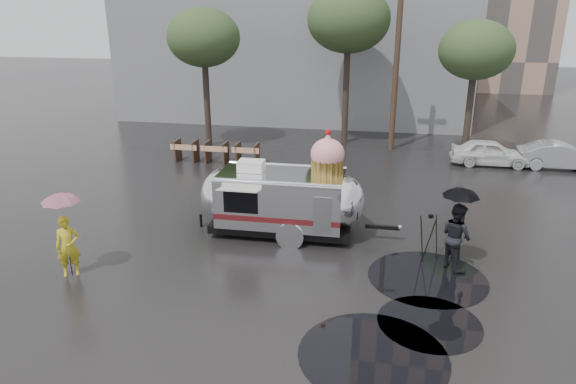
% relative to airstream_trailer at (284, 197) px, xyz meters
% --- Properties ---
extents(ground, '(120.00, 120.00, 0.00)m').
position_rel_airstream_trailer_xyz_m(ground, '(0.80, -2.58, -1.24)').
color(ground, black).
rests_on(ground, ground).
extents(puddles, '(4.47, 6.77, 0.01)m').
position_rel_airstream_trailer_xyz_m(puddles, '(3.83, -4.03, -1.23)').
color(puddles, black).
rests_on(puddles, ground).
extents(grey_building, '(22.00, 12.00, 13.00)m').
position_rel_airstream_trailer_xyz_m(grey_building, '(-3.20, 21.42, 5.26)').
color(grey_building, slate).
rests_on(grey_building, ground).
extents(utility_pole, '(1.60, 0.28, 9.00)m').
position_rel_airstream_trailer_xyz_m(utility_pole, '(3.30, 11.42, 3.38)').
color(utility_pole, '#473323').
rests_on(utility_pole, ground).
extents(tree_left, '(3.64, 3.64, 6.95)m').
position_rel_airstream_trailer_xyz_m(tree_left, '(-6.20, 10.42, 4.25)').
color(tree_left, '#382D26').
rests_on(tree_left, ground).
extents(tree_mid, '(4.20, 4.20, 8.03)m').
position_rel_airstream_trailer_xyz_m(tree_mid, '(0.80, 12.42, 5.10)').
color(tree_mid, '#382D26').
rests_on(tree_mid, ground).
extents(tree_right, '(3.36, 3.36, 6.42)m').
position_rel_airstream_trailer_xyz_m(tree_right, '(6.80, 10.42, 3.82)').
color(tree_right, '#382D26').
rests_on(tree_right, ground).
extents(barricade_row, '(4.30, 0.80, 1.00)m').
position_rel_airstream_trailer_xyz_m(barricade_row, '(-4.75, 7.39, -0.72)').
color(barricade_row, '#473323').
rests_on(barricade_row, ground).
extents(airstream_trailer, '(6.56, 2.52, 3.53)m').
position_rel_airstream_trailer_xyz_m(airstream_trailer, '(0.00, 0.00, 0.00)').
color(airstream_trailer, silver).
rests_on(airstream_trailer, ground).
extents(person_left, '(0.73, 0.67, 1.69)m').
position_rel_airstream_trailer_xyz_m(person_left, '(-5.13, -3.81, -0.39)').
color(person_left, gold).
rests_on(person_left, ground).
extents(umbrella_pink, '(1.21, 1.21, 2.37)m').
position_rel_airstream_trailer_xyz_m(umbrella_pink, '(-5.13, -3.81, 0.72)').
color(umbrella_pink, pink).
rests_on(umbrella_pink, ground).
extents(person_right, '(0.93, 1.04, 1.90)m').
position_rel_airstream_trailer_xyz_m(person_right, '(5.09, -1.40, -0.29)').
color(person_right, black).
rests_on(person_right, ground).
extents(umbrella_black, '(1.21, 1.21, 2.37)m').
position_rel_airstream_trailer_xyz_m(umbrella_black, '(5.09, -1.40, 0.72)').
color(umbrella_black, black).
rests_on(umbrella_black, ground).
extents(tripod, '(0.58, 0.54, 1.40)m').
position_rel_airstream_trailer_xyz_m(tripod, '(4.41, -1.04, -0.43)').
color(tripod, black).
rests_on(tripod, ground).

